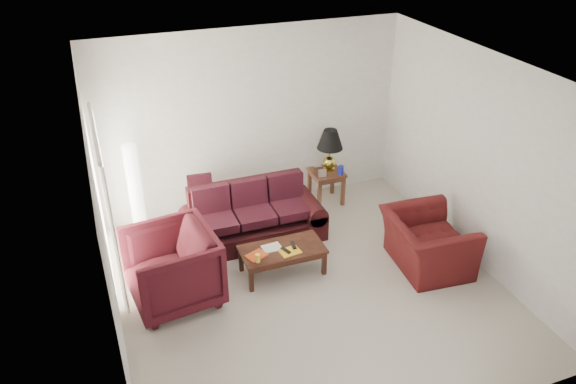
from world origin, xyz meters
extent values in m
plane|color=beige|center=(0.00, 0.00, 0.00)|extent=(5.00, 5.00, 0.00)
cube|color=silver|center=(-2.42, 1.30, 1.08)|extent=(0.10, 2.00, 2.16)
cube|color=black|center=(-1.00, 2.12, 0.68)|extent=(0.40, 0.22, 0.40)
cube|color=silver|center=(1.00, 1.92, 0.65)|extent=(0.13, 0.05, 0.13)
cylinder|color=#161B93|center=(1.33, 1.89, 0.66)|extent=(0.12, 0.12, 0.15)
cube|color=white|center=(1.02, 2.19, 0.66)|extent=(0.15, 0.18, 0.05)
imported|color=#3A0D14|center=(-1.77, 0.40, 0.51)|extent=(1.24, 1.22, 1.02)
imported|color=#420F10|center=(1.75, -0.11, 0.39)|extent=(1.15, 1.29, 0.78)
cube|color=#B93E12|center=(-0.63, 0.40, 0.42)|extent=(0.33, 0.29, 0.02)
cube|color=white|center=(-0.37, 0.51, 0.42)|extent=(0.27, 0.21, 0.01)
cube|color=yellow|center=(-0.16, 0.33, 0.42)|extent=(0.30, 0.24, 0.02)
cube|color=black|center=(-0.22, 0.35, 0.44)|extent=(0.10, 0.18, 0.02)
cube|color=black|center=(-0.08, 0.43, 0.44)|extent=(0.07, 0.18, 0.02)
cylinder|color=yellow|center=(-0.65, 0.27, 0.47)|extent=(0.07, 0.07, 0.12)
camera|label=1|loc=(-2.41, -5.58, 4.91)|focal=35.00mm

